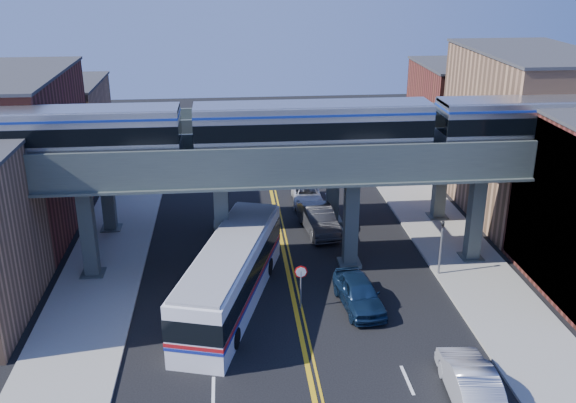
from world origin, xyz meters
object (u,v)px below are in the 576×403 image
Objects in this scene: stop_sign at (301,280)px; car_parked_curb at (470,382)px; transit_train at (313,127)px; traffic_signal at (441,242)px; car_lane_d at (290,164)px; transit_bus at (231,275)px; car_lane_a at (359,293)px; car_lane_c at (307,195)px; car_lane_b at (319,220)px.

stop_sign reaches higher than car_parked_curb.
transit_train is 16.34× the size of stop_sign.
car_lane_d is at bearing 109.00° from traffic_signal.
transit_train is 3.14× the size of transit_bus.
traffic_signal is at bearing -64.51° from transit_bus.
traffic_signal is 0.76× the size of car_parked_curb.
car_lane_a is 0.97× the size of car_lane_d.
car_parked_curb is at bearing -52.37° from stop_sign.
car_lane_a is 1.03× the size of car_lane_c.
transit_bus is at bearing -140.95° from transit_train.
car_lane_c is at bearing 84.16° from transit_train.
traffic_signal is at bearing 23.42° from car_lane_a.
car_lane_b is (6.33, 9.49, -0.85)m from transit_bus.
car_lane_c is (-0.14, 5.58, -0.24)m from car_lane_b.
car_lane_d is (-0.61, 7.87, 0.07)m from car_lane_c.
car_lane_c is 0.95× the size of car_lane_d.
traffic_signal is 11.85m from car_parked_curb.
transit_train reaches higher than car_lane_d.
car_lane_c is at bearing 87.32° from car_lane_a.
transit_train is at bearing 105.56° from car_lane_a.
car_lane_b is 1.14× the size of car_lane_c.
car_lane_a is at bearing -84.51° from car_lane_c.
car_lane_b is at bearing -73.75° from car_parked_curb.
car_lane_c is at bearing 116.85° from traffic_signal.
transit_bus is 2.54× the size of car_parked_curb.
traffic_signal reaches higher than car_parked_curb.
stop_sign reaches higher than car_lane_b.
traffic_signal reaches higher than car_lane_d.
transit_bus is at bearing -38.07° from car_parked_curb.
car_lane_a is at bearing -3.06° from stop_sign.
car_lane_a is at bearing -64.33° from car_parked_curb.
car_lane_a is at bearing -86.19° from car_lane_d.
traffic_signal is 12.93m from transit_bus.
car_parked_curb is at bearing -77.96° from car_lane_c.
traffic_signal reaches higher than transit_bus.
car_lane_d is 0.97× the size of car_parked_curb.
stop_sign is 9.41m from traffic_signal.
car_lane_d is 32.71m from car_parked_curb.
transit_bus is at bearing 166.98° from stop_sign.
car_lane_a is at bearing -150.63° from traffic_signal.
transit_bus is at bearing -103.51° from car_lane_d.
car_lane_c is at bearing -6.24° from transit_bus.
transit_train is 9.81m from transit_bus.
car_lane_b reaches higher than car_lane_c.
car_lane_b is at bearing -86.64° from car_lane_d.
car_lane_a is (3.26, -0.17, -0.89)m from stop_sign.
car_lane_a is (7.11, -1.06, -0.91)m from transit_bus.
car_lane_b is at bearing -86.34° from car_lane_c.
car_lane_a is at bearing -93.30° from car_lane_b.
transit_train is 8.46× the size of car_lane_a.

